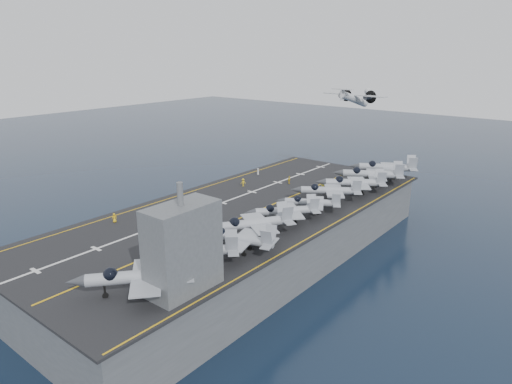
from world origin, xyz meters
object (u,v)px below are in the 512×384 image
Objects in this scene: island_superstructure at (182,238)px; transport_plane at (354,99)px; fighter_jet_0 at (139,275)px; tow_cart_a at (186,235)px.

island_superstructure is 96.33m from transport_plane.
fighter_jet_0 is 0.85× the size of transport_plane.
tow_cart_a is (-12.94, 12.16, -6.91)m from island_superstructure.
island_superstructure is 19.06m from tow_cart_a.
tow_cart_a is at bearing -82.40° from transport_plane.
transport_plane is at bearing 104.31° from island_superstructure.
fighter_jet_0 is at bearing -60.68° from tow_cart_a.
island_superstructure is 0.66× the size of transport_plane.
island_superstructure is 6.61× the size of tow_cart_a.
fighter_jet_0 is at bearing -127.95° from island_superstructure.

